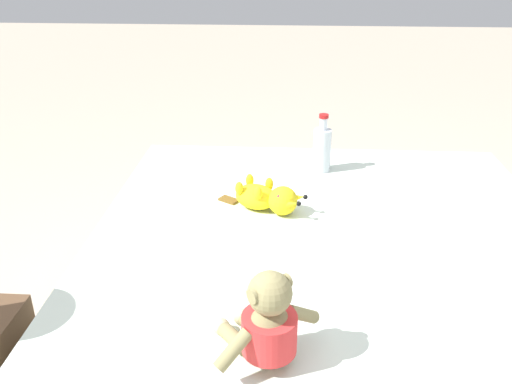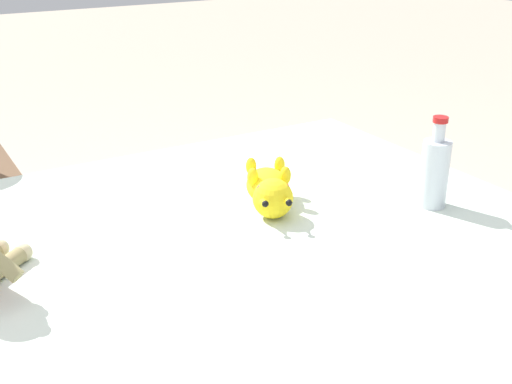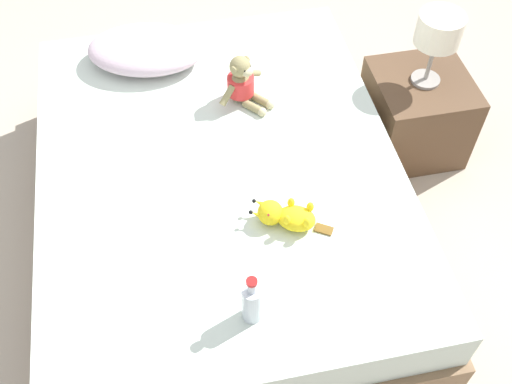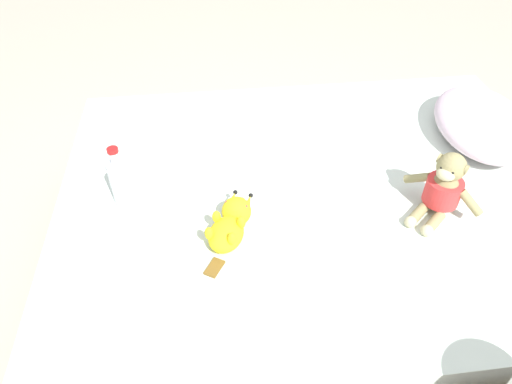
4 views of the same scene
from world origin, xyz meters
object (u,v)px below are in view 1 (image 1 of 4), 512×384
plush_monkey (266,325)px  plush_yellow_creature (267,198)px  bed (328,339)px  glass_bottle (322,149)px

plush_monkey → plush_yellow_creature: bearing=-87.7°
plush_yellow_creature → plush_monkey: bearing=92.3°
bed → plush_yellow_creature: (0.20, -0.36, 0.29)m
plush_yellow_creature → bed: bearing=119.1°
bed → glass_bottle: size_ratio=8.50×
glass_bottle → plush_yellow_creature: bearing=60.8°
plush_yellow_creature → glass_bottle: (-0.20, -0.36, 0.05)m
plush_yellow_creature → glass_bottle: size_ratio=1.35×
plush_yellow_creature → glass_bottle: 0.42m
bed → plush_yellow_creature: 0.51m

